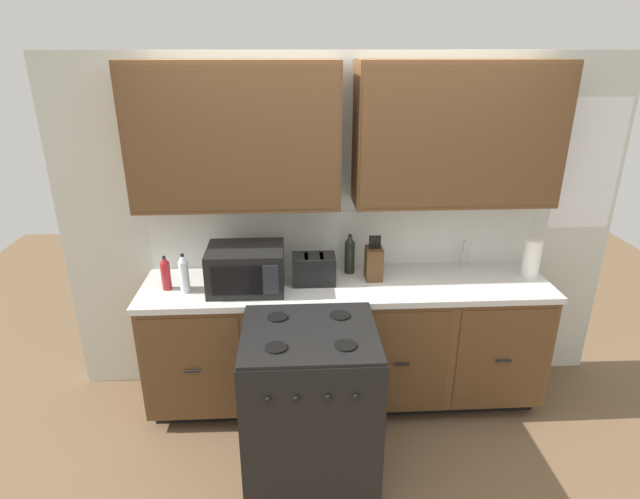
{
  "coord_description": "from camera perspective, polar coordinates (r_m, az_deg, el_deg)",
  "views": [
    {
      "loc": [
        -0.35,
        -2.77,
        2.39
      ],
      "look_at": [
        -0.18,
        0.27,
        1.18
      ],
      "focal_mm": 28.87,
      "sensor_mm": 36.0,
      "label": 1
    }
  ],
  "objects": [
    {
      "name": "stove_range",
      "position": [
        3.11,
        -1.08,
        -16.51
      ],
      "size": [
        0.76,
        0.68,
        0.95
      ],
      "color": "black",
      "rests_on": "ground_plane"
    },
    {
      "name": "paper_towel_roll",
      "position": [
        3.74,
        22.41,
        -0.87
      ],
      "size": [
        0.12,
        0.12,
        0.26
      ],
      "primitive_type": "cylinder",
      "color": "white",
      "rests_on": "counter_run"
    },
    {
      "name": "bottle_red",
      "position": [
        3.42,
        -16.74,
        -2.53
      ],
      "size": [
        0.06,
        0.06,
        0.23
      ],
      "color": "maroon",
      "rests_on": "counter_run"
    },
    {
      "name": "bottle_clear",
      "position": [
        3.34,
        -14.85,
        -2.6
      ],
      "size": [
        0.06,
        0.06,
        0.26
      ],
      "color": "silver",
      "rests_on": "counter_run"
    },
    {
      "name": "knife_block",
      "position": [
        3.44,
        5.98,
        -1.47
      ],
      "size": [
        0.11,
        0.14,
        0.31
      ],
      "color": "#52361E",
      "rests_on": "counter_run"
    },
    {
      "name": "microwave",
      "position": [
        3.31,
        -8.2,
        -2.09
      ],
      "size": [
        0.48,
        0.37,
        0.28
      ],
      "color": "black",
      "rests_on": "counter_run"
    },
    {
      "name": "bottle_dark",
      "position": [
        3.52,
        3.3,
        -0.52
      ],
      "size": [
        0.07,
        0.07,
        0.28
      ],
      "color": "black",
      "rests_on": "counter_run"
    },
    {
      "name": "ground_plane",
      "position": [
        3.68,
        3.18,
        -18.93
      ],
      "size": [
        8.0,
        8.0,
        0.0
      ],
      "primitive_type": "plane",
      "color": "brown"
    },
    {
      "name": "toaster",
      "position": [
        3.38,
        -0.68,
        -2.19
      ],
      "size": [
        0.28,
        0.18,
        0.19
      ],
      "color": "black",
      "rests_on": "counter_run"
    },
    {
      "name": "counter_run",
      "position": [
        3.64,
        2.87,
        -10.12
      ],
      "size": [
        2.69,
        0.64,
        0.93
      ],
      "color": "black",
      "rests_on": "ground_plane"
    },
    {
      "name": "wall_unit",
      "position": [
        3.38,
        2.89,
        8.42
      ],
      "size": [
        3.86,
        0.4,
        2.37
      ],
      "color": "silver",
      "rests_on": "ground_plane"
    },
    {
      "name": "sink_faucet",
      "position": [
        3.75,
        15.67,
        -0.46
      ],
      "size": [
        0.02,
        0.02,
        0.2
      ],
      "primitive_type": "cylinder",
      "color": "#B2B5BA",
      "rests_on": "counter_run"
    }
  ]
}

